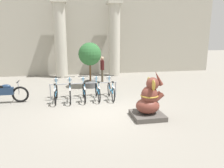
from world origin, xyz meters
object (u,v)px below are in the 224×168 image
Objects in this scene: bicycle_4 at (111,90)px; person_pedestrian at (102,67)px; elephant_statue at (149,102)px; potted_tree at (90,57)px; bicycle_3 at (98,90)px; bicycle_1 at (70,92)px; bicycle_0 at (56,93)px; motorcycle at (4,93)px; bicycle_2 at (84,91)px.

bicycle_4 is 1.07× the size of person_pedestrian.
potted_tree is (-1.63, 5.07, 1.15)m from elephant_statue.
elephant_statue is at bearing -83.11° from person_pedestrian.
bicycle_4 is at bearing -3.26° from bicycle_3.
bicycle_1 is 1.07× the size of person_pedestrian.
bicycle_0 is 0.69× the size of potted_tree.
person_pedestrian is at bearing 96.89° from elephant_statue.
bicycle_4 is at bearing -91.97° from person_pedestrian.
potted_tree is (1.14, 2.41, 1.33)m from bicycle_1.
bicycle_2 is at bearing -1.93° from motorcycle.
bicycle_0 is at bearing -179.20° from bicycle_2.
bicycle_0 is 2.20m from motorcycle.
person_pedestrian is (0.13, 3.64, 0.56)m from bicycle_4.
elephant_statue reaches higher than motorcycle.
elephant_statue is at bearing -71.65° from bicycle_4.
bicycle_1 reaches higher than motorcycle.
elephant_statue is 6.26m from motorcycle.
motorcycle is 5.99m from person_pedestrian.
bicycle_0 is 3.26m from potted_tree.
bicycle_1 is at bearing -2.98° from motorcycle.
person_pedestrian is (0.75, 3.61, 0.56)m from bicycle_3.
elephant_statue is (3.40, -2.68, 0.18)m from bicycle_0.
bicycle_2 is 0.69× the size of potted_tree.
potted_tree is (3.96, 2.26, 1.27)m from motorcycle.
potted_tree is at bearing 107.80° from elephant_statue.
potted_tree is at bearing 29.71° from motorcycle.
bicycle_1 is 4.21m from person_pedestrian.
bicycle_4 is (2.51, 0.00, 0.00)m from bicycle_0.
elephant_statue reaches higher than bicycle_3.
elephant_statue is (0.89, -2.68, 0.18)m from bicycle_4.
bicycle_2 is 0.85× the size of motorcycle.
bicycle_3 is at bearing -1.32° from motorcycle.
bicycle_1 is 0.63m from bicycle_2.
bicycle_1 is 2.98m from potted_tree.
bicycle_0 is at bearing -178.79° from bicycle_3.
bicycle_3 is at bearing 2.42° from bicycle_1.
bicycle_0 is 0.63m from bicycle_1.
bicycle_1 and bicycle_4 have the same top height.
potted_tree reaches higher than person_pedestrian.
elephant_statue is (1.52, -2.72, 0.18)m from bicycle_3.
bicycle_4 is (0.63, -0.04, 0.00)m from bicycle_3.
potted_tree reaches higher than bicycle_2.
bicycle_3 is at bearing 2.02° from bicycle_2.
bicycle_4 is at bearing 0.53° from bicycle_1.
bicycle_4 is 2.83m from elephant_statue.
bicycle_2 is 3.45m from elephant_statue.
motorcycle is at bearing 178.07° from bicycle_2.
bicycle_0 is at bearing 141.77° from elephant_statue.
person_pedestrian is at bearing 69.17° from bicycle_2.
bicycle_0 is 0.85× the size of motorcycle.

